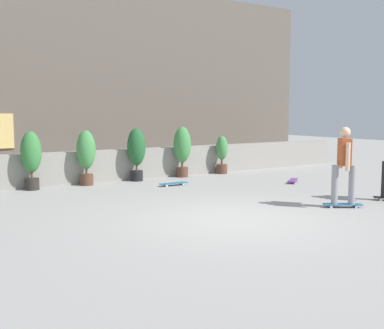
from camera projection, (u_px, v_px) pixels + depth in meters
ground_plane at (235, 220)px, 8.87m from camera, size 48.00×48.00×0.00m
planter_wall at (109, 165)px, 13.85m from camera, size 18.00×0.40×0.90m
building_backdrop at (63, 77)px, 16.88m from camera, size 20.00×2.08×6.50m
potted_plant_1 at (31, 156)px, 12.18m from camera, size 0.52×0.52×1.51m
potted_plant_2 at (86, 153)px, 12.97m from camera, size 0.52×0.52×1.51m
potted_plant_3 at (136, 150)px, 13.78m from camera, size 0.53×0.53×1.53m
potted_plant_4 at (182, 148)px, 14.61m from camera, size 0.54×0.54×1.55m
potted_plant_5 at (222, 153)px, 15.45m from camera, size 0.38×0.38×1.23m
skater_far_left at (344, 163)px, 9.92m from camera, size 0.78×0.61×1.70m
skateboard_near_camera at (293, 180)px, 13.56m from camera, size 0.75×0.66×0.08m
skateboard_aside at (174, 183)px, 12.97m from camera, size 0.80×0.22×0.08m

